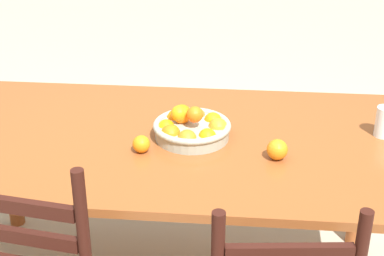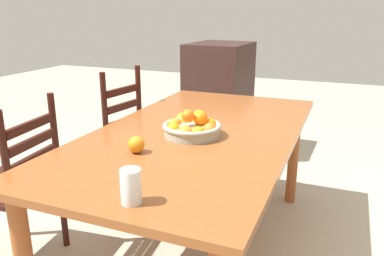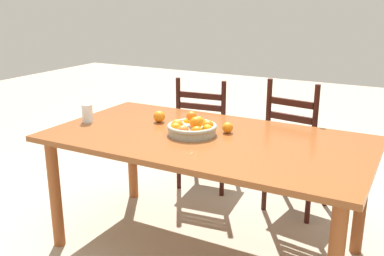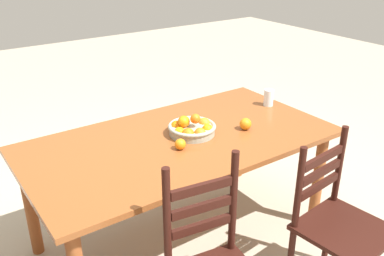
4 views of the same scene
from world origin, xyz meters
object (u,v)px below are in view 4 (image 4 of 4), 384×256
object	(u,v)px
orange_loose_0	(245,124)
orange_loose_1	(180,144)
drinking_glass	(269,98)
fruit_bowl	(192,128)
chair_near_window	(337,224)
dining_table	(181,151)

from	to	relation	value
orange_loose_0	orange_loose_1	size ratio (longest dim) A/B	1.16
orange_loose_1	drinking_glass	distance (m)	0.92
drinking_glass	fruit_bowl	bearing A→B (deg)	6.42
orange_loose_1	chair_near_window	bearing A→B (deg)	124.45
dining_table	fruit_bowl	size ratio (longest dim) A/B	6.31
dining_table	fruit_bowl	world-z (taller)	fruit_bowl
chair_near_window	fruit_bowl	xyz separation A→B (m)	(0.34, -0.87, 0.33)
dining_table	drinking_glass	distance (m)	0.83
chair_near_window	orange_loose_0	size ratio (longest dim) A/B	12.33
orange_loose_0	drinking_glass	size ratio (longest dim) A/B	0.64
dining_table	chair_near_window	world-z (taller)	chair_near_window
fruit_bowl	orange_loose_0	bearing A→B (deg)	156.57
fruit_bowl	drinking_glass	distance (m)	0.73
chair_near_window	drinking_glass	bearing A→B (deg)	61.85
chair_near_window	drinking_glass	xyz separation A→B (m)	(-0.39, -0.95, 0.34)
drinking_glass	orange_loose_1	bearing A→B (deg)	13.38
dining_table	fruit_bowl	xyz separation A→B (m)	(-0.09, -0.01, 0.13)
orange_loose_0	orange_loose_1	world-z (taller)	orange_loose_0
dining_table	drinking_glass	bearing A→B (deg)	-173.66
orange_loose_1	orange_loose_0	bearing A→B (deg)	179.29
fruit_bowl	orange_loose_0	size ratio (longest dim) A/B	3.95
orange_loose_1	drinking_glass	world-z (taller)	drinking_glass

